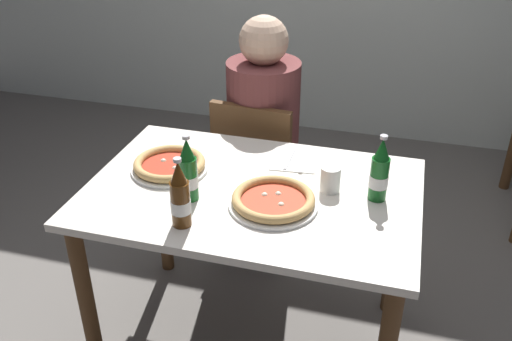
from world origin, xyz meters
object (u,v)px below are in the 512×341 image
at_px(pizza_marinara_far, 170,165).
at_px(beer_bottle_left, 380,173).
at_px(dining_table_main, 252,215).
at_px(chair_behind_table, 259,169).
at_px(paper_cup, 330,179).
at_px(beer_bottle_right, 188,173).
at_px(napkin_with_cutlery, 295,161).
at_px(pizza_margherita_near, 273,200).
at_px(beer_bottle_center, 180,198).
at_px(diner_seated, 263,145).

height_order(pizza_marinara_far, beer_bottle_left, beer_bottle_left).
bearing_deg(pizza_marinara_far, dining_table_main, -8.36).
xyz_separation_m(chair_behind_table, paper_cup, (0.42, -0.54, 0.32)).
height_order(beer_bottle_right, paper_cup, beer_bottle_right).
bearing_deg(napkin_with_cutlery, pizza_margherita_near, -90.48).
bearing_deg(paper_cup, pizza_marinara_far, -178.46).
distance_m(beer_bottle_center, paper_cup, 0.55).
height_order(pizza_margherita_near, pizza_marinara_far, same).
bearing_deg(beer_bottle_right, pizza_margherita_near, 6.90).
bearing_deg(pizza_marinara_far, beer_bottle_left, 0.58).
distance_m(chair_behind_table, beer_bottle_right, 0.82).
bearing_deg(beer_bottle_center, beer_bottle_left, 29.09).
relative_size(pizza_margherita_near, beer_bottle_center, 1.27).
distance_m(dining_table_main, beer_bottle_left, 0.49).
distance_m(pizza_margherita_near, beer_bottle_left, 0.38).
xyz_separation_m(dining_table_main, napkin_with_cutlery, (0.10, 0.25, 0.12)).
height_order(dining_table_main, diner_seated, diner_seated).
height_order(chair_behind_table, pizza_marinara_far, chair_behind_table).
xyz_separation_m(diner_seated, beer_bottle_right, (-0.06, -0.78, 0.27)).
relative_size(dining_table_main, napkin_with_cutlery, 6.10).
distance_m(pizza_margherita_near, paper_cup, 0.23).
xyz_separation_m(beer_bottle_right, napkin_with_cutlery, (0.30, 0.37, -0.10)).
height_order(pizza_marinara_far, napkin_with_cutlery, pizza_marinara_far).
xyz_separation_m(dining_table_main, beer_bottle_center, (-0.16, -0.28, 0.22)).
bearing_deg(paper_cup, beer_bottle_right, -158.11).
bearing_deg(pizza_marinara_far, paper_cup, 1.54).
distance_m(diner_seated, pizza_margherita_near, 0.80).
relative_size(chair_behind_table, beer_bottle_center, 3.44).
relative_size(pizza_margherita_near, napkin_with_cutlery, 1.59).
bearing_deg(pizza_margherita_near, paper_cup, 41.48).
relative_size(beer_bottle_left, beer_bottle_right, 1.00).
xyz_separation_m(beer_bottle_center, beer_bottle_right, (-0.03, 0.16, 0.00)).
bearing_deg(beer_bottle_center, dining_table_main, 59.78).
relative_size(pizza_marinara_far, napkin_with_cutlery, 1.51).
relative_size(beer_bottle_left, napkin_with_cutlery, 1.26).
bearing_deg(pizza_margherita_near, pizza_marinara_far, 163.10).
height_order(beer_bottle_left, paper_cup, beer_bottle_left).
xyz_separation_m(dining_table_main, diner_seated, (-0.14, 0.66, -0.05)).
height_order(chair_behind_table, diner_seated, diner_seated).
distance_m(chair_behind_table, napkin_with_cutlery, 0.51).
distance_m(beer_bottle_left, beer_bottle_right, 0.66).
relative_size(diner_seated, napkin_with_cutlery, 6.14).
distance_m(beer_bottle_left, paper_cup, 0.18).
xyz_separation_m(beer_bottle_left, beer_bottle_center, (-0.60, -0.33, 0.00)).
distance_m(dining_table_main, paper_cup, 0.32).
relative_size(diner_seated, beer_bottle_right, 4.89).
bearing_deg(beer_bottle_left, chair_behind_table, 136.61).
relative_size(chair_behind_table, diner_seated, 0.70).
xyz_separation_m(diner_seated, pizza_margherita_near, (0.24, -0.74, 0.19)).
distance_m(dining_table_main, beer_bottle_right, 0.32).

